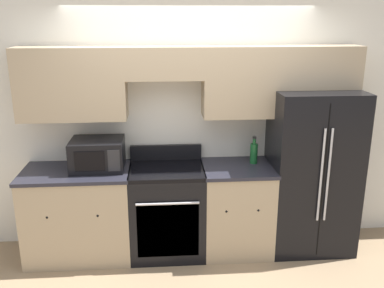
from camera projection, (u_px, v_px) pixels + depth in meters
The scene contains 8 objects.
ground_plane at pixel (194, 265), 4.29m from camera, with size 12.00×12.00×0.00m, color #937A5B.
wall_back at pixel (191, 109), 4.42m from camera, with size 8.00×0.39×2.60m.
lower_cabinets_left at pixel (79, 213), 4.36m from camera, with size 1.07×0.64×0.93m.
lower_cabinets_right at pixel (237, 208), 4.48m from camera, with size 0.72×0.64×0.93m.
oven_range at pixel (167, 210), 4.43m from camera, with size 0.75×0.65×1.09m.
refrigerator at pixel (310, 169), 4.49m from camera, with size 0.86×0.80×1.70m.
microwave at pixel (98, 154), 4.24m from camera, with size 0.52×0.42×0.30m.
bottle at pixel (254, 153), 4.42m from camera, with size 0.08×0.08×0.29m.
Camera 1 is at (-0.31, -3.74, 2.41)m, focal length 40.00 mm.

